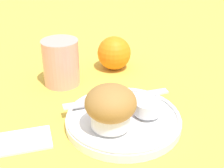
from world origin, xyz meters
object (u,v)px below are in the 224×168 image
muffin (111,106)px  orange_fruit (114,53)px  butter_knife (117,99)px  juice_glass (61,63)px

muffin → orange_fruit: (0.08, 0.24, -0.02)m
butter_knife → orange_fruit: bearing=74.2°
muffin → juice_glass: juice_glass is taller
orange_fruit → juice_glass: size_ratio=0.80×
orange_fruit → muffin: bearing=-107.6°
muffin → juice_glass: size_ratio=0.84×
muffin → butter_knife: size_ratio=0.41×
butter_knife → orange_fruit: size_ratio=2.58×
muffin → butter_knife: (0.03, 0.07, -0.03)m
muffin → orange_fruit: 0.25m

